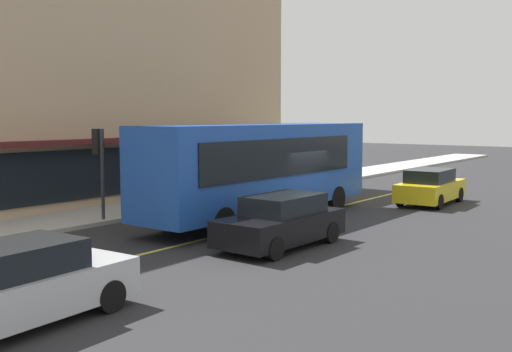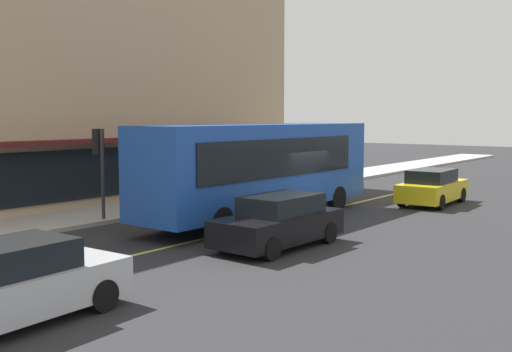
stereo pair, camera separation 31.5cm
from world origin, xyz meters
The scene contains 10 objects.
ground centered at (0.00, 0.00, 0.00)m, with size 120.00×120.00×0.00m, color #28282B.
sidewalk centered at (0.00, 5.93, 0.07)m, with size 80.00×3.10×0.15m, color #B2ADA3.
lane_centre_stripe centered at (0.00, 0.00, 0.00)m, with size 36.00×0.16×0.01m, color #D8D14C.
storefront_building centered at (-3.05, 11.73, 6.01)m, with size 25.85×9.13×12.04m.
bus centered at (-1.18, 0.71, 1.99)m, with size 11.15×2.68×3.50m.
traffic_light centered at (-5.21, 4.87, 2.53)m, with size 0.30×0.52×3.20m.
car_black centered at (-4.62, -2.54, 0.74)m, with size 4.34×1.94×1.52m.
car_yellow centered at (6.40, -2.79, 0.74)m, with size 4.37×2.00×1.52m.
car_silver centered at (-12.94, -2.46, 0.74)m, with size 4.38×2.02×1.52m.
pedestrian_mid_block centered at (-3.60, 5.19, 1.15)m, with size 0.34×0.34×1.67m.
Camera 1 is at (-18.84, -12.29, 3.78)m, focal length 42.30 mm.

